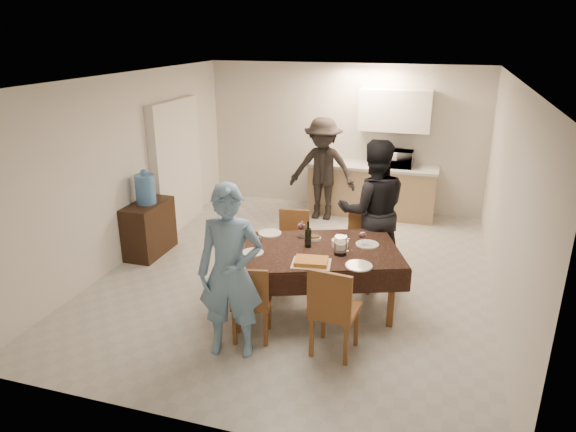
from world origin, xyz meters
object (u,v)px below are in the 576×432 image
Objects in this scene: water_pitcher at (341,245)px; dining_table at (311,252)px; person_far at (373,211)px; person_near at (230,272)px; person_kitchen at (323,169)px; console at (149,228)px; wine_bottle at (308,234)px; water_jug at (145,189)px; savoury_tart at (311,261)px; microwave at (397,159)px.

dining_table is at bearing 171.87° from water_pitcher.
person_far is at bearing 41.57° from dining_table.
person_near is 1.02× the size of person_kitchen.
person_near is 4.15m from person_kitchen.
console is 3.96× the size of water_pitcher.
console is at bearing 162.39° from wine_bottle.
water_jug is 0.23× the size of person_far.
wine_bottle is 1.21m from person_near.
water_pitcher is at bearing -73.29° from person_kitchen.
water_jug reaches higher than wine_bottle.
water_pitcher is (0.35, -0.05, 0.14)m from dining_table.
person_near is 0.96× the size of person_far.
person_far is (0.45, 1.43, 0.13)m from savoury_tart.
savoury_tart is 0.79× the size of microwave.
wine_bottle is at bearing -79.85° from person_kitchen.
console is 1.63× the size of microwave.
water_jug is 3.06m from savoury_tart.
water_pitcher reaches higher than console.
person_near is at bearing 75.80° from microwave.
water_pitcher is 3.29m from person_kitchen.
person_far is 1.06× the size of person_kitchen.
dining_table is at bearing 104.74° from savoury_tart.
dining_table is 1.20m from person_near.
water_jug is at bearing 162.39° from wine_bottle.
water_jug reaches higher than water_pitcher.
person_near reaches higher than console.
microwave is at bearing -109.14° from person_far.
console is at bearing 155.53° from savoury_tart.
person_kitchen is (-0.60, 3.10, 0.14)m from dining_table.
savoury_tart is at bearing 54.87° from person_far.
water_jug is 2.76m from wine_bottle.
water_pitcher is 0.52× the size of savoury_tart.
person_far is at bearing 79.70° from water_pitcher.
console is 2.05× the size of savoury_tart.
dining_table is 3.62m from microwave.
person_far reaches higher than water_pitcher.
person_far reaches higher than person_kitchen.
wine_bottle is 3.57m from microwave.
microwave reaches higher than water_pitcher.
person_near reaches higher than microwave.
dining_table is at bearing -18.27° from console.
microwave is 4.75m from person_near.
dining_table is 1.20m from person_far.
person_far reaches higher than microwave.
savoury_tart is at bearing -96.04° from dining_table.
wine_bottle is 0.76× the size of savoury_tart.
wine_bottle is (2.63, -0.83, 0.54)m from console.
savoury_tart is at bearing -24.47° from water_jug.
person_kitchen reaches higher than water_pitcher.
person_near is at bearing -42.28° from water_jug.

